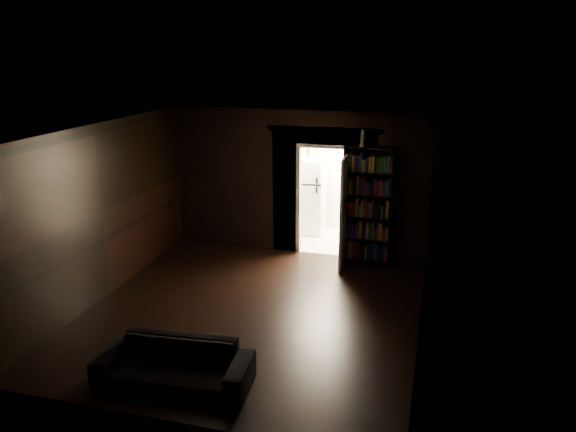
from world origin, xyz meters
name	(u,v)px	position (x,y,z in m)	size (l,w,h in m)	color
ground	(253,311)	(0.00, 0.00, 0.00)	(5.50, 5.50, 0.00)	black
room_walls	(272,189)	(-0.01, 1.07, 1.68)	(5.02, 5.61, 2.84)	black
kitchen_alcove	(334,181)	(0.50, 3.87, 1.21)	(2.20, 1.80, 2.60)	beige
sofa	(174,358)	(-0.28, -2.10, 0.36)	(1.85, 0.80, 0.71)	black
bookshelf	(367,206)	(1.38, 2.55, 1.10)	(0.90, 0.32, 2.20)	black
refrigerator	(308,195)	(-0.10, 4.03, 0.82)	(0.74, 0.68, 1.65)	white
door	(344,212)	(0.99, 2.31, 1.02)	(0.85, 0.05, 2.05)	silver
figurine	(362,138)	(1.25, 2.51, 2.35)	(0.10, 0.10, 0.30)	silver
bottles	(308,151)	(-0.11, 4.06, 1.79)	(0.71, 0.09, 0.29)	black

